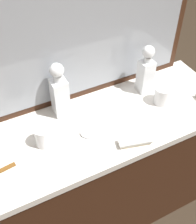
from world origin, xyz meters
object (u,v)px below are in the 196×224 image
Objects in this scene: crystal_tumbler_front at (162,96)px; porcelain_dish at (88,133)px; crystal_decanter_front at (146,74)px; crystal_decanter_far_right at (60,95)px; crystal_tumbler_right at (44,137)px; silver_brush_right at (135,142)px; tortoiseshell_comb at (2,170)px.

crystal_tumbler_front is 1.31× the size of porcelain_dish.
crystal_decanter_far_right is at bearing 175.57° from crystal_decanter_front.
crystal_tumbler_right is 0.62× the size of silver_brush_right.
tortoiseshell_comb is (-0.85, -0.05, -0.04)m from crystal_tumbler_front.
tortoiseshell_comb is at bearing -164.58° from crystal_tumbler_right.
tortoiseshell_comb is (-0.21, -0.06, -0.04)m from crystal_tumbler_right.
crystal_decanter_far_right is 0.42m from silver_brush_right.
crystal_decanter_far_right is 0.53m from crystal_tumbler_front.
crystal_tumbler_front is 0.95× the size of crystal_tumbler_right.
crystal_tumbler_right is 0.21m from porcelain_dish.
silver_brush_right is at bearing -147.51° from crystal_tumbler_front.
silver_brush_right is (-0.28, -0.18, -0.03)m from crystal_tumbler_front.
tortoiseshell_comb is at bearing -176.88° from porcelain_dish.
crystal_tumbler_right reaches higher than silver_brush_right.
crystal_decanter_far_right is at bearing 161.71° from crystal_tumbler_front.
crystal_decanter_far_right is at bearing 122.97° from silver_brush_right.
crystal_tumbler_front is 0.33m from silver_brush_right.
tortoiseshell_comb is at bearing -176.75° from crystal_tumbler_front.
crystal_tumbler_right is at bearing 153.03° from silver_brush_right.
crystal_decanter_front is 0.47m from crystal_decanter_far_right.
crystal_decanter_far_right reaches higher than crystal_tumbler_front.
crystal_decanter_front is at bearing -4.43° from crystal_decanter_far_right.
crystal_decanter_front is 0.45m from porcelain_dish.
crystal_decanter_far_right is at bearing 46.86° from crystal_tumbler_right.
tortoiseshell_comb is at bearing -149.16° from crystal_decanter_far_right.
tortoiseshell_comb is (-0.41, -0.02, -0.00)m from porcelain_dish.
crystal_decanter_far_right is 2.44× the size of tortoiseshell_comb.
crystal_decanter_far_right reaches higher than silver_brush_right.
crystal_tumbler_front is 0.44m from porcelain_dish.
crystal_tumbler_right is 1.38× the size of porcelain_dish.
crystal_tumbler_front is at bearing -0.89° from crystal_tumbler_right.
tortoiseshell_comb is (-0.83, -0.18, -0.11)m from crystal_decanter_front.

